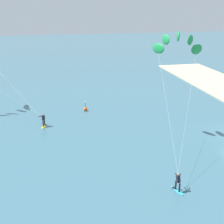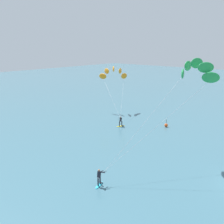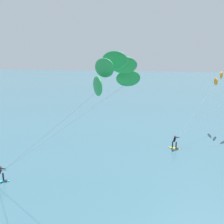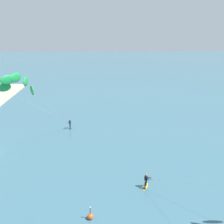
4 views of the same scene
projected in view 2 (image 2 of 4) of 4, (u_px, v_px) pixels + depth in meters
name	position (u px, v px, depth m)	size (l,w,h in m)	color
kitesurfer_nearshore	(193.00, 74.00, 28.89)	(13.28, 7.19, 11.75)	#23ADD1
kitesurfer_mid_water	(114.00, 74.00, 53.65)	(11.15, 11.22, 8.88)	yellow
marker_buoy	(166.00, 125.00, 44.43)	(0.56, 0.56, 1.38)	#EA5119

